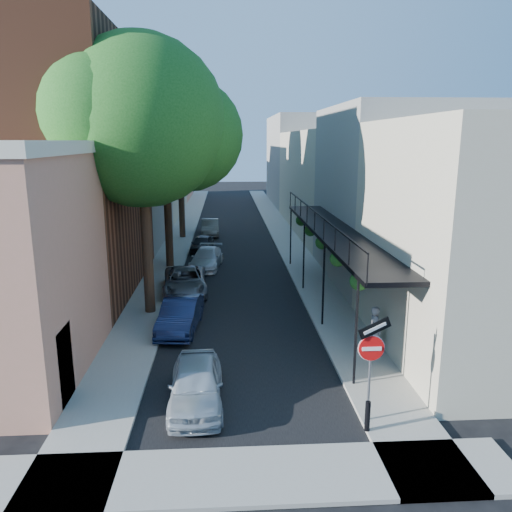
{
  "coord_description": "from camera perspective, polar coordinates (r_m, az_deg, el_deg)",
  "views": [
    {
      "loc": [
        -0.5,
        -10.63,
        7.31
      ],
      "look_at": [
        0.68,
        8.69,
        2.8
      ],
      "focal_mm": 35.0,
      "sensor_mm": 36.0,
      "label": 1
    }
  ],
  "objects": [
    {
      "name": "sidewalk_cross",
      "position": [
        12.06,
        -0.46,
        -23.82
      ],
      "size": [
        12.0,
        2.0,
        0.12
      ],
      "primitive_type": "cube",
      "color": "gray",
      "rests_on": "ground"
    },
    {
      "name": "ground",
      "position": [
        12.91,
        -0.71,
        -21.37
      ],
      "size": [
        160.0,
        160.0,
        0.0
      ],
      "primitive_type": "plane",
      "color": "black",
      "rests_on": "ground"
    },
    {
      "name": "parked_car_a",
      "position": [
        14.54,
        -6.87,
        -14.33
      ],
      "size": [
        1.57,
        3.74,
        1.26
      ],
      "primitive_type": "imported",
      "rotation": [
        0.0,
        0.0,
        0.02
      ],
      "color": "#A5AEB6",
      "rests_on": "ground"
    },
    {
      "name": "oak_mid",
      "position": [
        29.01,
        -9.51,
        12.44
      ],
      "size": [
        6.6,
        6.0,
        10.2
      ],
      "color": "black",
      "rests_on": "ground"
    },
    {
      "name": "buildings_left",
      "position": [
        40.43,
        -16.29,
        9.23
      ],
      "size": [
        10.1,
        59.1,
        12.0
      ],
      "color": "tan",
      "rests_on": "ground"
    },
    {
      "name": "sidewalk_right",
      "position": [
        41.52,
        2.77,
        3.04
      ],
      "size": [
        2.0,
        64.0,
        0.12
      ],
      "primitive_type": "cube",
      "color": "gray",
      "rests_on": "ground"
    },
    {
      "name": "pedestrian",
      "position": [
        17.86,
        13.48,
        -8.15
      ],
      "size": [
        0.49,
        0.66,
        1.64
      ],
      "primitive_type": "imported",
      "rotation": [
        0.0,
        0.0,
        1.74
      ],
      "color": "gray",
      "rests_on": "sidewalk_right"
    },
    {
      "name": "buildings_right",
      "position": [
        41.33,
        9.9,
        8.91
      ],
      "size": [
        9.8,
        55.0,
        10.0
      ],
      "color": "#B6AD96",
      "rests_on": "ground"
    },
    {
      "name": "road_surface",
      "position": [
        41.28,
        -2.77,
        2.9
      ],
      "size": [
        6.0,
        64.0,
        0.01
      ],
      "primitive_type": "cube",
      "color": "black",
      "rests_on": "ground"
    },
    {
      "name": "oak_near",
      "position": [
        21.09,
        -11.69,
        14.4
      ],
      "size": [
        7.48,
        6.8,
        11.42
      ],
      "color": "black",
      "rests_on": "ground"
    },
    {
      "name": "parked_car_f",
      "position": [
        39.43,
        -5.26,
        3.28
      ],
      "size": [
        1.42,
        3.79,
        1.24
      ],
      "primitive_type": "imported",
      "rotation": [
        0.0,
        0.0,
        0.03
      ],
      "color": "slate",
      "rests_on": "ground"
    },
    {
      "name": "sidewalk_left",
      "position": [
        41.42,
        -8.31,
        2.89
      ],
      "size": [
        2.0,
        64.0,
        0.12
      ],
      "primitive_type": "cube",
      "color": "gray",
      "rests_on": "ground"
    },
    {
      "name": "parked_car_c",
      "position": [
        24.5,
        -8.12,
        -2.88
      ],
      "size": [
        2.39,
        4.57,
        1.23
      ],
      "primitive_type": "imported",
      "rotation": [
        0.0,
        0.0,
        0.08
      ],
      "color": "slate",
      "rests_on": "ground"
    },
    {
      "name": "sign_post",
      "position": [
        13.26,
        13.06,
        -10.68
      ],
      "size": [
        0.89,
        0.17,
        2.99
      ],
      "color": "#595B60",
      "rests_on": "ground"
    },
    {
      "name": "parked_car_d",
      "position": [
        29.21,
        -5.68,
        -0.27
      ],
      "size": [
        2.1,
        4.16,
        1.16
      ],
      "primitive_type": "imported",
      "rotation": [
        0.0,
        0.0,
        -0.12
      ],
      "color": "silver",
      "rests_on": "ground"
    },
    {
      "name": "bollard",
      "position": [
        13.5,
        12.62,
        -17.43
      ],
      "size": [
        0.14,
        0.14,
        0.8
      ],
      "primitive_type": "cylinder",
      "color": "black",
      "rests_on": "sidewalk_right"
    },
    {
      "name": "oak_far",
      "position": [
        38.02,
        -8.07,
        14.41
      ],
      "size": [
        7.7,
        7.0,
        11.9
      ],
      "color": "black",
      "rests_on": "ground"
    },
    {
      "name": "parked_car_e",
      "position": [
        33.41,
        -6.16,
        1.37
      ],
      "size": [
        1.68,
        3.41,
        1.12
      ],
      "primitive_type": "imported",
      "rotation": [
        0.0,
        0.0,
        -0.11
      ],
      "color": "black",
      "rests_on": "ground"
    },
    {
      "name": "parked_car_b",
      "position": [
        19.87,
        -8.64,
        -6.68
      ],
      "size": [
        1.7,
        3.94,
        1.26
      ],
      "primitive_type": "imported",
      "rotation": [
        0.0,
        0.0,
        -0.1
      ],
      "color": "#121A3A",
      "rests_on": "ground"
    }
  ]
}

